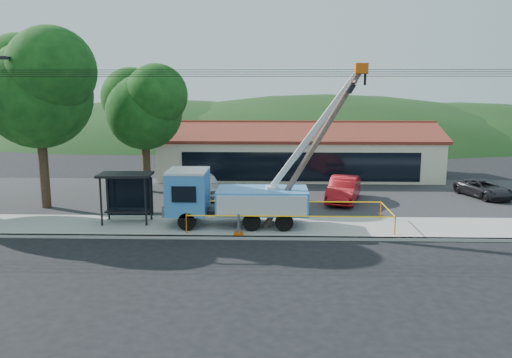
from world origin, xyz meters
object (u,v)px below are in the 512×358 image
object	(u,v)px
utility_truck	(233,196)
car_silver	(205,198)
leaning_pole	(317,142)
car_red	(343,203)
bus_shelter	(127,186)
car_dark	(483,199)

from	to	relation	value
utility_truck	car_silver	xyz separation A→B (m)	(-2.47, 7.26, -1.72)
leaning_pole	car_red	bearing A→B (deg)	69.21
leaning_pole	car_red	size ratio (longest dim) A/B	1.70
bus_shelter	car_dark	size ratio (longest dim) A/B	0.67
car_red	car_silver	bearing A→B (deg)	-172.09
car_dark	utility_truck	bearing A→B (deg)	-172.93
utility_truck	car_red	xyz separation A→B (m)	(6.68, 5.99, -1.72)
utility_truck	car_red	world-z (taller)	utility_truck
car_silver	leaning_pole	bearing A→B (deg)	-68.68
car_dark	car_red	bearing A→B (deg)	171.29
utility_truck	car_red	distance (m)	9.13
leaning_pole	utility_truck	bearing A→B (deg)	176.49
car_red	bus_shelter	bearing A→B (deg)	-140.39
leaning_pole	car_silver	bearing A→B (deg)	131.98
car_red	car_dark	size ratio (longest dim) A/B	1.15
leaning_pole	car_red	world-z (taller)	leaning_pole
car_red	car_dark	bearing A→B (deg)	24.86
bus_shelter	car_red	world-z (taller)	bus_shelter
leaning_pole	car_silver	world-z (taller)	leaning_pole
bus_shelter	car_silver	bearing A→B (deg)	62.16
leaning_pole	bus_shelter	distance (m)	10.41
bus_shelter	car_dark	distance (m)	23.19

